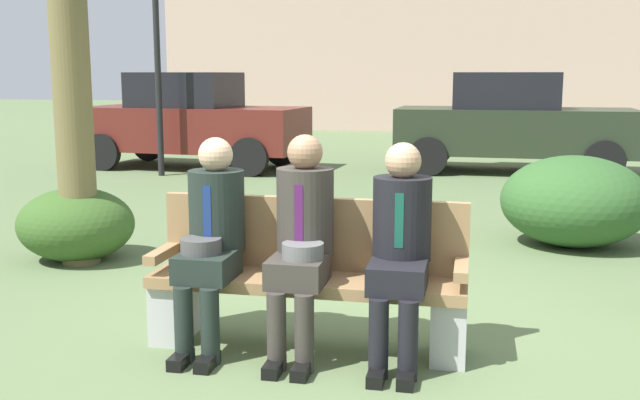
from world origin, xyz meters
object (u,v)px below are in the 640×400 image
(parked_car_near, at_px, (192,121))
(seated_man_right, at_px, (400,241))
(street_lamp, at_px, (157,38))
(shrub_near_bench, at_px, (575,201))
(seated_man_middle, at_px, (302,234))
(shrub_mid_lawn, at_px, (76,224))
(parked_car_far, at_px, (512,123))
(park_bench, at_px, (308,279))
(seated_man_left, at_px, (212,233))

(parked_car_near, bearing_deg, seated_man_right, -61.46)
(street_lamp, bearing_deg, shrub_near_bench, -33.22)
(seated_man_middle, bearing_deg, shrub_mid_lawn, 144.40)
(parked_car_near, relative_size, street_lamp, 1.11)
(parked_car_far, bearing_deg, shrub_near_bench, -86.25)
(park_bench, bearing_deg, seated_man_right, -12.87)
(park_bench, bearing_deg, street_lamp, 119.92)
(park_bench, relative_size, parked_car_near, 0.47)
(seated_man_left, distance_m, parked_car_near, 8.96)
(shrub_mid_lawn, height_order, parked_car_far, parked_car_far)
(park_bench, bearing_deg, parked_car_far, 79.84)
(seated_man_right, distance_m, parked_car_far, 8.90)
(street_lamp, bearing_deg, seated_man_right, -57.24)
(street_lamp, bearing_deg, seated_man_middle, -60.59)
(seated_man_right, height_order, shrub_near_bench, seated_man_right)
(park_bench, xyz_separation_m, parked_car_near, (-3.94, 8.16, 0.42))
(seated_man_middle, height_order, street_lamp, street_lamp)
(seated_man_middle, bearing_deg, parked_car_far, 79.93)
(park_bench, xyz_separation_m, shrub_near_bench, (1.93, 3.16, 0.02))
(park_bench, relative_size, street_lamp, 0.53)
(seated_man_right, relative_size, shrub_mid_lawn, 1.21)
(shrub_near_bench, height_order, shrub_mid_lawn, shrub_near_bench)
(parked_car_far, bearing_deg, park_bench, -100.16)
(seated_man_left, height_order, parked_car_near, parked_car_near)
(seated_man_left, height_order, shrub_mid_lawn, seated_man_left)
(parked_car_near, bearing_deg, parked_car_far, 5.71)
(shrub_near_bench, relative_size, parked_car_near, 0.35)
(shrub_near_bench, relative_size, street_lamp, 0.39)
(shrub_near_bench, height_order, parked_car_near, parked_car_near)
(seated_man_right, height_order, parked_car_far, parked_car_far)
(park_bench, height_order, shrub_near_bench, park_bench)
(seated_man_right, distance_m, shrub_near_bench, 3.57)
(park_bench, xyz_separation_m, shrub_mid_lawn, (-2.50, 1.65, -0.10))
(seated_man_middle, xyz_separation_m, shrub_mid_lawn, (-2.49, 1.79, -0.40))
(park_bench, distance_m, shrub_near_bench, 3.70)
(seated_man_right, xyz_separation_m, parked_car_far, (1.00, 8.84, 0.13))
(park_bench, relative_size, seated_man_left, 1.49)
(park_bench, height_order, seated_man_right, seated_man_right)
(park_bench, distance_m, parked_car_far, 8.86)
(street_lamp, bearing_deg, parked_car_far, 16.04)
(parked_car_far, xyz_separation_m, street_lamp, (-5.64, -1.62, 1.38))
(seated_man_middle, height_order, parked_car_far, parked_car_far)
(seated_man_right, relative_size, parked_car_near, 0.31)
(park_bench, height_order, street_lamp, street_lamp)
(seated_man_left, relative_size, shrub_near_bench, 0.91)
(shrub_near_bench, distance_m, street_lamp, 7.40)
(parked_car_near, relative_size, parked_car_far, 1.02)
(seated_man_middle, relative_size, street_lamp, 0.36)
(seated_man_middle, bearing_deg, street_lamp, 119.41)
(park_bench, distance_m, seated_man_left, 0.65)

